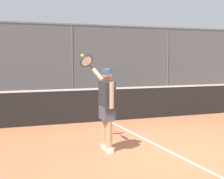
{
  "coord_description": "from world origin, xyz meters",
  "views": [
    {
      "loc": [
        3.31,
        5.44,
        1.79
      ],
      "look_at": [
        0.44,
        -2.12,
        1.05
      ],
      "focal_mm": 54.19,
      "sensor_mm": 36.0,
      "label": 1
    }
  ],
  "objects": [
    {
      "name": "ground_plane",
      "position": [
        0.0,
        0.0,
        0.0
      ],
      "size": [
        60.0,
        60.0,
        0.0
      ],
      "primitive_type": "plane",
      "color": "#A8603D"
    },
    {
      "name": "fence_backdrop",
      "position": [
        0.0,
        -8.37,
        1.58
      ],
      "size": [
        20.34,
        1.37,
        3.19
      ],
      "color": "#565B60",
      "rests_on": "ground"
    },
    {
      "name": "tennis_player",
      "position": [
        1.11,
        -0.67,
        0.93
      ],
      "size": [
        0.44,
        1.36,
        1.89
      ],
      "rotation": [
        0.0,
        0.0,
        -1.6
      ],
      "color": "silver",
      "rests_on": "ground"
    },
    {
      "name": "tennis_net",
      "position": [
        0.0,
        -3.6,
        0.49
      ],
      "size": [
        10.49,
        0.09,
        1.07
      ],
      "color": "#2D2D2D",
      "rests_on": "ground"
    }
  ]
}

